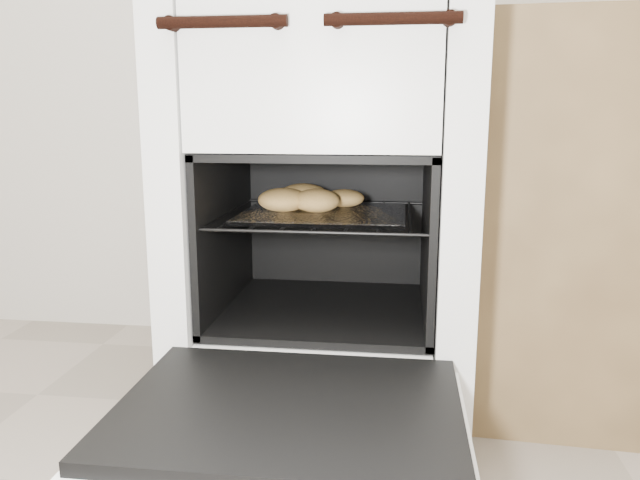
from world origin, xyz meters
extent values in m
cube|color=white|center=(0.05, 1.16, 0.48)|extent=(0.63, 0.67, 0.97)
cylinder|color=black|center=(-0.10, 0.81, 0.84)|extent=(0.23, 0.02, 0.02)
cylinder|color=black|center=(0.19, 0.81, 0.84)|extent=(0.23, 0.02, 0.02)
cube|color=black|center=(0.05, 0.62, 0.22)|extent=(0.55, 0.42, 0.03)
cube|color=white|center=(0.05, 0.62, 0.20)|extent=(0.57, 0.44, 0.02)
cylinder|color=black|center=(-0.18, 1.08, 0.46)|extent=(0.01, 0.44, 0.01)
cylinder|color=black|center=(0.27, 1.08, 0.46)|extent=(0.01, 0.44, 0.01)
cylinder|color=black|center=(0.05, 0.87, 0.46)|extent=(0.45, 0.01, 0.01)
cylinder|color=black|center=(0.05, 1.29, 0.46)|extent=(0.45, 0.01, 0.01)
cylinder|color=black|center=(-0.14, 1.08, 0.46)|extent=(0.01, 0.42, 0.01)
cylinder|color=black|center=(-0.08, 1.08, 0.46)|extent=(0.01, 0.42, 0.01)
cylinder|color=black|center=(-0.02, 1.08, 0.46)|extent=(0.01, 0.42, 0.01)
cylinder|color=black|center=(0.05, 1.08, 0.46)|extent=(0.01, 0.42, 0.01)
cylinder|color=black|center=(0.11, 1.08, 0.46)|extent=(0.01, 0.42, 0.01)
cylinder|color=black|center=(0.17, 1.08, 0.46)|extent=(0.01, 0.42, 0.01)
cylinder|color=black|center=(0.23, 1.08, 0.46)|extent=(0.01, 0.42, 0.01)
cube|color=white|center=(0.05, 1.06, 0.47)|extent=(0.36, 0.31, 0.01)
ellipsoid|color=tan|center=(-0.01, 1.14, 0.50)|extent=(0.12, 0.12, 0.05)
ellipsoid|color=tan|center=(0.03, 1.05, 0.50)|extent=(0.12, 0.12, 0.05)
ellipsoid|color=tan|center=(0.08, 1.14, 0.49)|extent=(0.12, 0.12, 0.04)
ellipsoid|color=tan|center=(-0.04, 1.05, 0.50)|extent=(0.15, 0.15, 0.05)
camera|label=1|loc=(0.22, -0.29, 0.69)|focal=35.00mm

